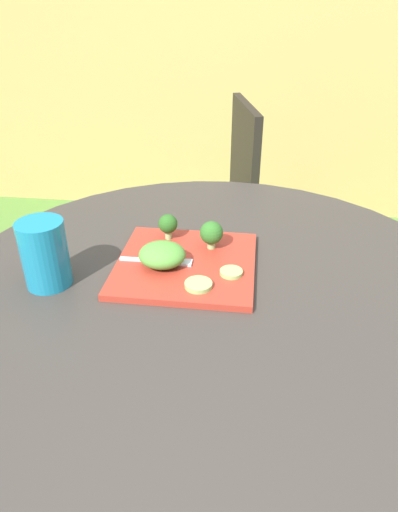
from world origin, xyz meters
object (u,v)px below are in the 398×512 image
Objects in this scene: patio_chair at (216,198)px; drinking_glass at (45,257)px; fork at (163,261)px; salad_plate at (186,264)px.

patio_chair reaches higher than drinking_glass.
drinking_glass is at bearing -103.47° from patio_chair.
fork is (-0.03, -0.92, 0.24)m from patio_chair.
patio_chair is at bearing 91.31° from salad_plate.
fork is (-0.05, -0.01, 0.01)m from salad_plate.
salad_plate is 2.13× the size of drinking_glass.
patio_chair is at bearing 88.36° from fork.
salad_plate is at bearing 20.18° from drinking_glass.
drinking_glass is 0.23m from fork.
patio_chair reaches higher than salad_plate.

